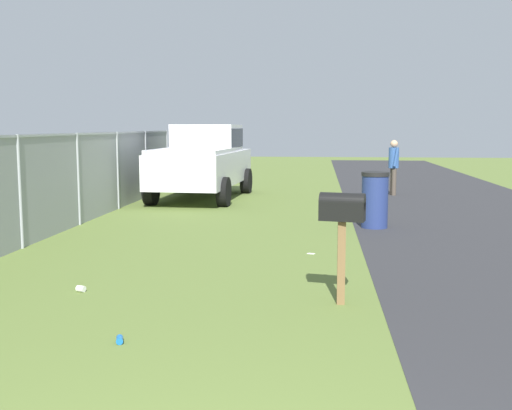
% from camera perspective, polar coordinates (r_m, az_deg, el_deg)
% --- Properties ---
extents(mailbox, '(0.30, 0.54, 1.29)m').
position_cam_1_polar(mailbox, '(7.15, 7.87, -0.94)').
color(mailbox, brown).
rests_on(mailbox, ground).
extents(pickup_truck, '(5.05, 2.43, 2.09)m').
position_cam_1_polar(pickup_truck, '(17.84, -4.81, 4.17)').
color(pickup_truck, silver).
rests_on(pickup_truck, ground).
extents(trash_bin, '(0.55, 0.55, 1.13)m').
position_cam_1_polar(trash_bin, '(12.79, 10.80, 0.47)').
color(trash_bin, navy).
rests_on(trash_bin, ground).
extents(pedestrian, '(0.48, 0.30, 1.64)m').
position_cam_1_polar(pedestrian, '(18.96, 12.46, 3.72)').
color(pedestrian, '#4C4238').
rests_on(pedestrian, ground).
extents(fence_section, '(17.87, 0.07, 1.91)m').
position_cam_1_polar(fence_section, '(12.24, -18.17, 2.08)').
color(fence_section, '#9EA3A8').
rests_on(fence_section, ground).
extents(litter_cup_midfield_b, '(0.11, 0.12, 0.08)m').
position_cam_1_polar(litter_cup_midfield_b, '(8.10, -15.71, -7.38)').
color(litter_cup_midfield_b, white).
rests_on(litter_cup_midfield_b, ground).
extents(litter_wrapper_near_hydrant, '(0.12, 0.14, 0.01)m').
position_cam_1_polar(litter_wrapper_near_hydrant, '(10.12, 5.05, -4.44)').
color(litter_wrapper_near_hydrant, silver).
rests_on(litter_wrapper_near_hydrant, ground).
extents(litter_can_far_scatter, '(0.13, 0.10, 0.07)m').
position_cam_1_polar(litter_can_far_scatter, '(6.18, -12.36, -11.93)').
color(litter_can_far_scatter, blue).
rests_on(litter_can_far_scatter, ground).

